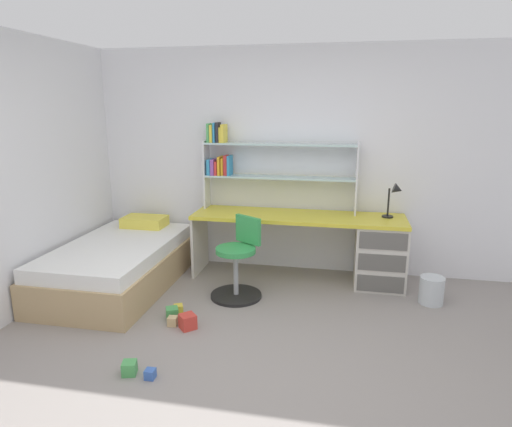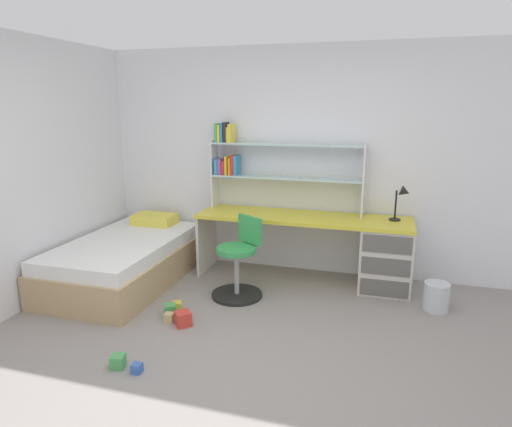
% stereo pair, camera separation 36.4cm
% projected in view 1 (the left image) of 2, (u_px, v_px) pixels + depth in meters
% --- Properties ---
extents(ground_plane, '(5.52, 5.49, 0.02)m').
position_uv_depth(ground_plane, '(248.00, 374.00, 3.25)').
color(ground_plane, gray).
extents(room_shell, '(5.52, 5.49, 2.55)m').
position_uv_depth(room_shell, '(156.00, 173.00, 4.25)').
color(room_shell, silver).
rests_on(room_shell, ground_plane).
extents(desk, '(2.31, 0.61, 0.73)m').
position_uv_depth(desk, '(355.00, 246.00, 4.82)').
color(desk, gold).
rests_on(desk, ground_plane).
extents(bookshelf_hutch, '(1.73, 0.22, 0.99)m').
position_uv_depth(bookshelf_hutch, '(257.00, 161.00, 5.01)').
color(bookshelf_hutch, silver).
rests_on(bookshelf_hutch, desk).
extents(desk_lamp, '(0.20, 0.17, 0.38)m').
position_uv_depth(desk_lamp, '(395.00, 195.00, 4.67)').
color(desk_lamp, black).
rests_on(desk_lamp, desk).
extents(swivel_chair, '(0.52, 0.52, 0.81)m').
position_uv_depth(swivel_chair, '(238.00, 266.00, 4.49)').
color(swivel_chair, black).
rests_on(swivel_chair, ground_plane).
extents(bed_platform, '(1.08, 1.87, 0.61)m').
position_uv_depth(bed_platform, '(119.00, 264.00, 4.76)').
color(bed_platform, tan).
rests_on(bed_platform, ground_plane).
extents(waste_bin, '(0.24, 0.24, 0.27)m').
position_uv_depth(waste_bin, '(432.00, 290.00, 4.36)').
color(waste_bin, silver).
rests_on(waste_bin, ground_plane).
extents(toy_block_green_0, '(0.12, 0.12, 0.10)m').
position_uv_depth(toy_block_green_0, '(129.00, 368.00, 3.22)').
color(toy_block_green_0, '#479E51').
rests_on(toy_block_green_0, ground_plane).
extents(toy_block_yellow_1, '(0.11, 0.11, 0.08)m').
position_uv_depth(toy_block_yellow_1, '(178.00, 309.00, 4.17)').
color(toy_block_yellow_1, gold).
rests_on(toy_block_yellow_1, ground_plane).
extents(toy_block_natural_2, '(0.09, 0.09, 0.08)m').
position_uv_depth(toy_block_natural_2, '(173.00, 321.00, 3.94)').
color(toy_block_natural_2, tan).
rests_on(toy_block_natural_2, ground_plane).
extents(toy_block_blue_3, '(0.07, 0.07, 0.07)m').
position_uv_depth(toy_block_blue_3, '(150.00, 374.00, 3.18)').
color(toy_block_blue_3, '#3860B7').
rests_on(toy_block_blue_3, ground_plane).
extents(toy_block_red_4, '(0.18, 0.18, 0.13)m').
position_uv_depth(toy_block_red_4, '(188.00, 322.00, 3.88)').
color(toy_block_red_4, red).
rests_on(toy_block_red_4, ground_plane).
extents(toy_block_green_5, '(0.14, 0.14, 0.11)m').
position_uv_depth(toy_block_green_5, '(172.00, 313.00, 4.06)').
color(toy_block_green_5, '#479E51').
rests_on(toy_block_green_5, ground_plane).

